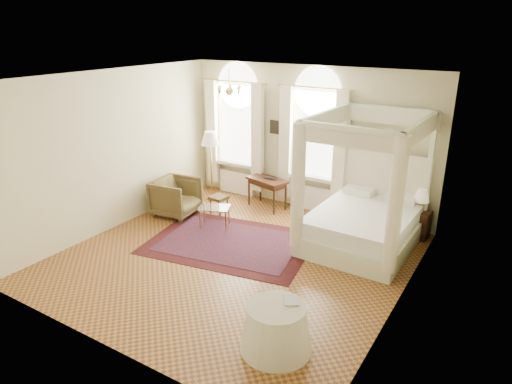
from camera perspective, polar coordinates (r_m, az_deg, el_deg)
ground at (r=8.67m, az=-2.62°, el=-8.16°), size 6.00×6.00×0.00m
room_walls at (r=7.92m, az=-2.85°, el=4.54°), size 6.00×6.00×6.00m
window_left at (r=11.38m, az=-2.52°, el=6.83°), size 1.62×0.27×3.29m
window_right at (r=10.38m, az=7.16°, el=5.38°), size 1.62×0.27×3.29m
chandelier at (r=9.21m, az=-3.36°, el=12.62°), size 0.51×0.45×0.50m
wall_pictures at (r=10.42m, az=6.92°, el=7.72°), size 2.54×0.03×0.39m
canopy_bed at (r=9.09m, az=13.21°, el=-3.19°), size 2.02×2.45×2.59m
nightstand at (r=9.89m, az=19.67°, el=-3.82°), size 0.43×0.39×0.57m
nightstand_lamp at (r=9.70m, az=20.01°, el=-0.56°), size 0.31×0.31×0.46m
writing_desk at (r=10.72m, az=1.39°, el=1.14°), size 1.06×0.73×0.72m
laptop at (r=10.73m, az=1.92°, el=1.83°), size 0.35×0.23×0.03m
stool at (r=10.52m, az=-4.66°, el=-0.87°), size 0.39×0.39×0.42m
armchair at (r=10.54m, az=-9.98°, el=-0.61°), size 1.04×1.01×0.85m
coffee_table at (r=9.83m, az=-5.22°, el=-2.13°), size 0.77×0.67×0.44m
floor_lamp at (r=11.06m, az=-5.75°, el=6.25°), size 0.44×0.44×1.72m
oriental_rug at (r=9.22m, az=-3.19°, el=-6.31°), size 3.53×2.80×0.01m
side_table at (r=6.32m, az=2.53°, el=-16.63°), size 0.97×0.97×0.66m
book at (r=6.23m, az=3.51°, el=-13.37°), size 0.30×0.32×0.02m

